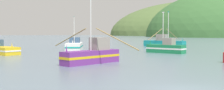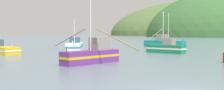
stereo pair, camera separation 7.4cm
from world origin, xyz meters
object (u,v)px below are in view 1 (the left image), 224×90
fishing_boat_white (75,46)px  fishing_boat_green (166,48)px  fishing_boat_purple (92,55)px  fishing_boat_teal (164,43)px

fishing_boat_white → fishing_boat_green: bearing=66.5°
fishing_boat_purple → fishing_boat_green: (13.30, 12.51, -0.11)m
fishing_boat_green → fishing_boat_white: (-14.10, 8.51, -0.02)m
fishing_boat_green → fishing_boat_white: 16.47m
fishing_boat_teal → fishing_boat_purple: bearing=-75.6°
fishing_boat_purple → fishing_boat_teal: (20.12, 30.86, -0.02)m
fishing_boat_white → fishing_boat_teal: (20.92, 9.84, 0.12)m
fishing_boat_purple → fishing_boat_green: bearing=-172.9°
fishing_boat_purple → fishing_boat_teal: fishing_boat_teal is taller
fishing_boat_green → fishing_boat_teal: 19.58m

